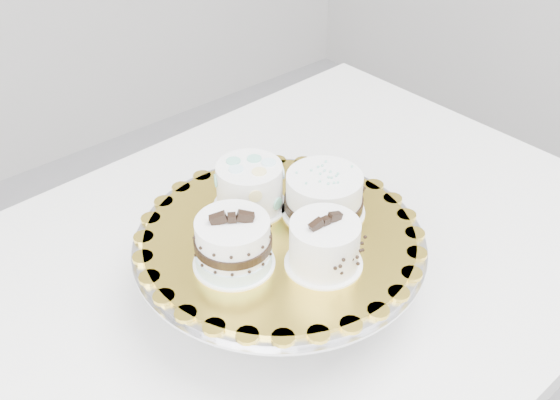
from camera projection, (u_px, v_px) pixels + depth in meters
table at (264, 304)px, 1.11m from camera, size 1.27×0.88×0.75m
cake_stand at (280, 256)px, 0.98m from camera, size 0.40×0.40×0.11m
cake_board at (280, 236)px, 0.96m from camera, size 0.40×0.40×0.01m
cake_swirl at (324, 245)px, 0.89m from camera, size 0.10×0.10×0.08m
cake_banded at (233, 245)px, 0.89m from camera, size 0.13×0.13×0.09m
cake_dots at (250, 186)px, 0.99m from camera, size 0.12×0.12×0.07m
cake_ribbon at (325, 195)px, 0.98m from camera, size 0.13×0.13×0.06m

